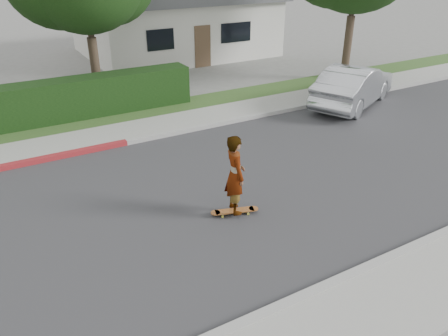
% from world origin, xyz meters
% --- Properties ---
extents(ground, '(120.00, 120.00, 0.00)m').
position_xyz_m(ground, '(0.00, 0.00, 0.00)').
color(ground, slate).
rests_on(ground, ground).
extents(road, '(60.00, 8.00, 0.01)m').
position_xyz_m(road, '(0.00, 0.00, 0.01)').
color(road, '#2D2D30').
rests_on(road, ground).
extents(curb_near, '(60.00, 0.20, 0.15)m').
position_xyz_m(curb_near, '(0.00, -4.10, 0.07)').
color(curb_near, '#9E9E99').
rests_on(curb_near, ground).
extents(curb_far, '(60.00, 0.20, 0.15)m').
position_xyz_m(curb_far, '(0.00, 4.10, 0.07)').
color(curb_far, '#9E9E99').
rests_on(curb_far, ground).
extents(sidewalk_far, '(60.00, 1.60, 0.12)m').
position_xyz_m(sidewalk_far, '(0.00, 5.00, 0.06)').
color(sidewalk_far, gray).
rests_on(sidewalk_far, ground).
extents(planting_strip, '(60.00, 1.60, 0.10)m').
position_xyz_m(planting_strip, '(0.00, 6.60, 0.05)').
color(planting_strip, '#2D4C1E').
rests_on(planting_strip, ground).
extents(house, '(10.60, 8.60, 4.30)m').
position_xyz_m(house, '(8.00, 16.00, 2.10)').
color(house, beige).
rests_on(house, ground).
extents(skateboard, '(1.14, 0.57, 0.11)m').
position_xyz_m(skateboard, '(1.88, -1.10, 0.10)').
color(skateboard, gold).
rests_on(skateboard, ground).
extents(skateboarder, '(0.57, 0.76, 1.87)m').
position_xyz_m(skateboarder, '(1.88, -1.10, 1.05)').
color(skateboarder, white).
rests_on(skateboarder, skateboard).
extents(car_silver, '(5.06, 3.54, 1.58)m').
position_xyz_m(car_silver, '(10.05, 3.48, 0.79)').
color(car_silver, silver).
rests_on(car_silver, ground).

